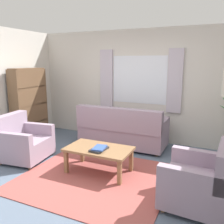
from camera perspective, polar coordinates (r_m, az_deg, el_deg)
name	(u,v)px	position (r m, az deg, el deg)	size (l,w,h in m)	color
ground_plane	(95,178)	(4.08, -4.02, -15.35)	(6.24, 6.24, 0.00)	slate
wall_back	(140,86)	(5.74, 6.64, 6.17)	(5.32, 0.12, 2.60)	silver
window_with_curtains	(139,80)	(5.65, 6.41, 7.61)	(1.98, 0.07, 1.40)	white
area_rug	(95,177)	(4.08, -4.02, -15.27)	(2.35, 2.09, 0.01)	#9E4C47
couch	(122,131)	(5.32, 2.38, -4.45)	(1.90, 0.82, 0.92)	#998499
armchair_left	(23,142)	(4.95, -20.54, -6.67)	(0.92, 0.93, 0.88)	#998499
armchair_right	(201,181)	(3.41, 20.35, -15.21)	(0.87, 0.89, 0.88)	#998499
coffee_table	(99,151)	(4.11, -3.15, -9.27)	(1.10, 0.64, 0.44)	olive
book_stack_on_table	(99,149)	(3.98, -3.06, -8.70)	(0.24, 0.34, 0.05)	#2D2D33
bookshelf	(31,108)	(6.05, -18.80, 0.79)	(0.30, 0.94, 1.72)	brown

